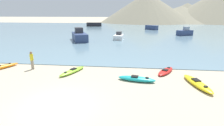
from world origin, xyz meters
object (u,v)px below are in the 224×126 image
(kayak_on_sand_3, at_px, (72,71))
(moored_boat_0, at_px, (185,32))
(kayak_on_sand_1, at_px, (166,71))
(person_near_waterline, at_px, (32,59))
(moored_boat_2, at_px, (119,37))
(moored_boat_1, at_px, (80,36))
(kayak_on_sand_4, at_px, (197,83))
(moored_boat_3, at_px, (94,24))
(moored_boat_4, at_px, (152,27))
(kayak_on_sand_2, at_px, (137,79))

(kayak_on_sand_3, distance_m, moored_boat_0, 31.83)
(kayak_on_sand_1, relative_size, person_near_waterline, 1.67)
(moored_boat_2, bearing_deg, moored_boat_1, -159.44)
(kayak_on_sand_4, xyz_separation_m, moored_boat_0, (6.91, 28.81, 0.56))
(moored_boat_3, bearing_deg, moored_boat_0, -43.16)
(moored_boat_1, bearing_deg, kayak_on_sand_4, -52.86)
(kayak_on_sand_1, distance_m, moored_boat_2, 19.46)
(kayak_on_sand_3, relative_size, moored_boat_4, 0.81)
(person_near_waterline, distance_m, moored_boat_1, 16.52)
(kayak_on_sand_3, xyz_separation_m, kayak_on_sand_4, (9.62, -1.61, 0.03))
(moored_boat_4, bearing_deg, kayak_on_sand_4, -91.23)
(person_near_waterline, relative_size, moored_boat_1, 0.26)
(kayak_on_sand_1, bearing_deg, kayak_on_sand_4, -56.28)
(kayak_on_sand_1, bearing_deg, moored_boat_1, 127.66)
(kayak_on_sand_3, bearing_deg, person_near_waterline, 172.43)
(person_near_waterline, distance_m, moored_boat_0, 33.60)
(kayak_on_sand_1, bearing_deg, moored_boat_3, 108.87)
(kayak_on_sand_2, bearing_deg, kayak_on_sand_4, -4.64)
(kayak_on_sand_3, xyz_separation_m, moored_boat_4, (10.52, 40.06, 0.55))
(kayak_on_sand_1, relative_size, kayak_on_sand_2, 0.95)
(kayak_on_sand_2, xyz_separation_m, moored_boat_2, (-3.02, 20.88, 0.38))
(kayak_on_sand_1, bearing_deg, moored_boat_2, 106.49)
(kayak_on_sand_2, relative_size, person_near_waterline, 1.77)
(kayak_on_sand_4, bearing_deg, kayak_on_sand_2, 175.36)
(kayak_on_sand_1, distance_m, moored_boat_3, 53.40)
(kayak_on_sand_4, relative_size, moored_boat_3, 0.63)
(kayak_on_sand_2, xyz_separation_m, kayak_on_sand_3, (-5.41, 1.27, -0.03))
(kayak_on_sand_4, height_order, moored_boat_0, moored_boat_0)
(moored_boat_0, bearing_deg, kayak_on_sand_1, -108.18)
(kayak_on_sand_1, xyz_separation_m, kayak_on_sand_2, (-2.51, -2.22, 0.04))
(moored_boat_3, bearing_deg, moored_boat_4, -29.88)
(moored_boat_0, bearing_deg, moored_boat_3, 136.84)
(moored_boat_1, bearing_deg, moored_boat_0, 25.82)
(kayak_on_sand_2, xyz_separation_m, moored_boat_4, (5.11, 41.33, 0.52))
(moored_boat_1, height_order, moored_boat_2, moored_boat_1)
(person_near_waterline, height_order, moored_boat_1, moored_boat_1)
(kayak_on_sand_1, height_order, kayak_on_sand_2, kayak_on_sand_2)
(moored_boat_1, xyz_separation_m, moored_boat_4, (15.01, 23.03, -0.17))
(moored_boat_2, height_order, moored_boat_4, moored_boat_2)
(kayak_on_sand_4, height_order, moored_boat_3, moored_boat_3)
(kayak_on_sand_4, distance_m, person_near_waterline, 13.69)
(kayak_on_sand_2, distance_m, person_near_waterline, 9.49)
(moored_boat_3, bearing_deg, kayak_on_sand_3, -79.70)
(person_near_waterline, bearing_deg, moored_boat_2, 71.82)
(kayak_on_sand_2, distance_m, kayak_on_sand_3, 5.55)
(moored_boat_0, bearing_deg, kayak_on_sand_3, -121.29)
(kayak_on_sand_1, bearing_deg, kayak_on_sand_3, -173.13)
(kayak_on_sand_2, bearing_deg, person_near_waterline, 169.11)
(kayak_on_sand_3, height_order, moored_boat_4, moored_boat_4)
(person_near_waterline, height_order, moored_boat_2, person_near_waterline)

